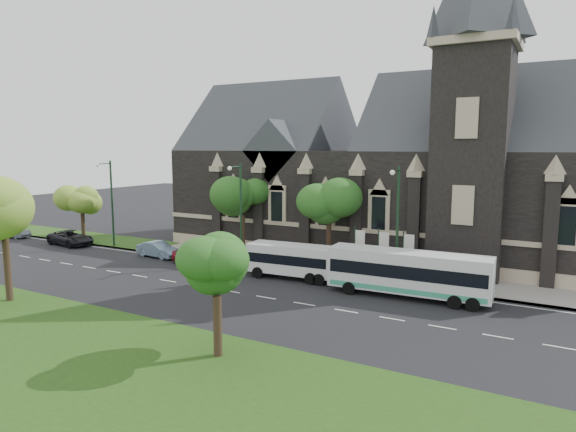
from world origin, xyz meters
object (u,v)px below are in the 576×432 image
Objects in this scene: car_far_grey at (13,232)px; banner_flag_left at (358,246)px; tree_park_near at (8,207)px; banner_flag_right at (407,251)px; car_far_black at (71,238)px; tour_coach at (408,273)px; street_lamp_near at (397,219)px; shuttle_bus at (291,259)px; street_lamp_far at (110,199)px; street_lamp_mid at (240,208)px; tree_walk_far at (84,197)px; car_far_red at (197,256)px; tree_walk_right at (332,200)px; tree_walk_left at (245,196)px; banner_flag_center at (382,248)px; tree_park_east at (221,265)px; box_trailer at (234,259)px; sedan at (158,249)px.

banner_flag_left is at bearing -92.59° from car_far_grey.
tree_park_near is 28.61m from banner_flag_right.
tour_coach is at bearing -85.91° from car_far_black.
street_lamp_near reaches higher than shuttle_bus.
car_far_grey is at bearing -175.40° from banner_flag_left.
street_lamp_far is 30.47m from banner_flag_right.
street_lamp_mid is 2.25× the size of banner_flag_right.
shuttle_bus is at bearing -168.08° from street_lamp_near.
car_far_grey is (-6.83, -4.47, -3.93)m from tree_walk_far.
tour_coach reaches higher than car_far_red.
car_far_grey is (-37.86, -5.01, -5.13)m from tree_walk_right.
street_lamp_far is at bearing -91.77° from car_far_grey.
tree_walk_left is 1.91× the size of banner_flag_left.
street_lamp_mid reaches higher than banner_flag_center.
tree_park_near is 0.95× the size of street_lamp_near.
tree_park_near is 24.58m from tree_walk_right.
tree_park_east is 34.94m from car_far_black.
tour_coach is at bearing -7.96° from shuttle_bus.
tree_walk_right is 0.87× the size of street_lamp_mid.
box_trailer is (-11.67, -3.80, -1.41)m from banner_flag_center.
tree_walk_left is 20.41m from car_far_black.
banner_flag_right is 18.30m from car_far_red.
tree_walk_left is at bearing 158.98° from tour_coach.
banner_flag_left is 0.87× the size of car_far_red.
sedan is (-14.72, 0.59, -0.82)m from shuttle_bus.
car_far_red is (-9.68, 0.13, -0.78)m from shuttle_bus.
sedan is at bearing -163.49° from tree_walk_right.
tree_park_east is 24.59m from sedan.
tree_walk_right is at bearing 150.90° from banner_flag_left.
banner_flag_right is (4.11, 18.32, -2.24)m from tree_park_east.
street_lamp_mid is 2.01× the size of sedan.
tree_walk_right reaches higher than tree_walk_far.
tree_park_near is at bearing 178.23° from tree_park_east.
street_lamp_near is at bearing 122.61° from tour_coach.
banner_flag_left is 0.96× the size of car_far_grey.
banner_flag_center is at bearing 125.98° from tour_coach.
car_far_grey is (-14.65, -1.39, -4.43)m from street_lamp_far.
street_lamp_near and street_lamp_far have the same top height.
tree_park_near reaches higher than tree_walk_far.
tour_coach is 2.68× the size of car_far_grey.
street_lamp_mid is 4.60m from box_trailer.
tree_walk_left is at bearing -22.50° from car_far_red.
shuttle_bus is at bearing 6.61° from box_trailer.
tour_coach reaches higher than box_trailer.
tree_walk_left is 1.66× the size of car_far_red.
car_far_grey is at bearing -146.77° from tree_walk_far.
banner_flag_right reaches higher than car_far_grey.
car_far_red reaches higher than car_far_black.
street_lamp_mid is 12.73m from banner_flag_center.
banner_flag_right is at bearing -13.60° from tree_walk_right.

